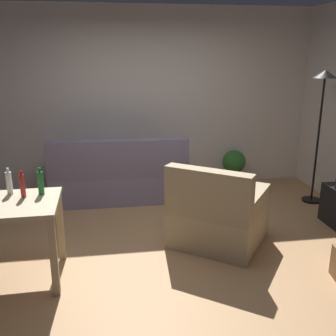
{
  "coord_description": "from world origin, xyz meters",
  "views": [
    {
      "loc": [
        -0.54,
        -3.68,
        1.99
      ],
      "look_at": [
        0.1,
        0.5,
        0.75
      ],
      "focal_mm": 41.07,
      "sensor_mm": 36.0,
      "label": 1
    }
  ],
  "objects_px": {
    "torchiere_lamp": "(322,101)",
    "bottle_clear": "(9,183)",
    "potted_plant": "(234,165)",
    "armchair": "(217,216)",
    "bottle_green": "(41,183)",
    "couch": "(119,178)",
    "bottle_red": "(23,186)"
  },
  "relations": [
    {
      "from": "torchiere_lamp",
      "to": "bottle_clear",
      "type": "relative_size",
      "value": 7.24
    },
    {
      "from": "torchiere_lamp",
      "to": "potted_plant",
      "type": "xyz_separation_m",
      "value": [
        -0.89,
        0.83,
        -1.08
      ]
    },
    {
      "from": "armchair",
      "to": "bottle_green",
      "type": "relative_size",
      "value": 4.78
    },
    {
      "from": "couch",
      "to": "bottle_red",
      "type": "relative_size",
      "value": 7.4
    },
    {
      "from": "armchair",
      "to": "bottle_red",
      "type": "bearing_deg",
      "value": 44.97
    },
    {
      "from": "torchiere_lamp",
      "to": "armchair",
      "type": "distance_m",
      "value": 2.26
    },
    {
      "from": "bottle_green",
      "to": "couch",
      "type": "bearing_deg",
      "value": 67.41
    },
    {
      "from": "bottle_clear",
      "to": "bottle_red",
      "type": "xyz_separation_m",
      "value": [
        0.14,
        -0.11,
        0.0
      ]
    },
    {
      "from": "bottle_clear",
      "to": "bottle_red",
      "type": "height_order",
      "value": "bottle_red"
    },
    {
      "from": "armchair",
      "to": "bottle_green",
      "type": "bearing_deg",
      "value": 43.9
    },
    {
      "from": "potted_plant",
      "to": "bottle_red",
      "type": "distance_m",
      "value": 3.5
    },
    {
      "from": "armchair",
      "to": "bottle_red",
      "type": "distance_m",
      "value": 2.0
    },
    {
      "from": "couch",
      "to": "bottle_red",
      "type": "bearing_deg",
      "value": 64.21
    },
    {
      "from": "torchiere_lamp",
      "to": "bottle_red",
      "type": "xyz_separation_m",
      "value": [
        -3.59,
        -1.33,
        -0.54
      ]
    },
    {
      "from": "torchiere_lamp",
      "to": "potted_plant",
      "type": "distance_m",
      "value": 1.63
    },
    {
      "from": "torchiere_lamp",
      "to": "potted_plant",
      "type": "height_order",
      "value": "torchiere_lamp"
    },
    {
      "from": "bottle_green",
      "to": "potted_plant",
      "type": "bearing_deg",
      "value": 39.57
    },
    {
      "from": "couch",
      "to": "bottle_red",
      "type": "height_order",
      "value": "bottle_red"
    },
    {
      "from": "potted_plant",
      "to": "bottle_green",
      "type": "distance_m",
      "value": 3.35
    },
    {
      "from": "couch",
      "to": "bottle_green",
      "type": "distance_m",
      "value": 2.03
    },
    {
      "from": "torchiere_lamp",
      "to": "armchair",
      "type": "xyz_separation_m",
      "value": [
        -1.69,
        -1.04,
        -1.09
      ]
    },
    {
      "from": "bottle_red",
      "to": "bottle_green",
      "type": "relative_size",
      "value": 1.0
    },
    {
      "from": "couch",
      "to": "potted_plant",
      "type": "relative_size",
      "value": 3.3
    },
    {
      "from": "potted_plant",
      "to": "bottle_clear",
      "type": "relative_size",
      "value": 2.28
    },
    {
      "from": "bottle_red",
      "to": "bottle_clear",
      "type": "bearing_deg",
      "value": 141.21
    },
    {
      "from": "couch",
      "to": "bottle_clear",
      "type": "height_order",
      "value": "bottle_clear"
    },
    {
      "from": "armchair",
      "to": "bottle_clear",
      "type": "height_order",
      "value": "bottle_clear"
    },
    {
      "from": "couch",
      "to": "armchair",
      "type": "height_order",
      "value": "same"
    },
    {
      "from": "bottle_red",
      "to": "bottle_green",
      "type": "bearing_deg",
      "value": 20.88
    },
    {
      "from": "armchair",
      "to": "potted_plant",
      "type": "bearing_deg",
      "value": -77.06
    },
    {
      "from": "armchair",
      "to": "bottle_green",
      "type": "height_order",
      "value": "bottle_green"
    },
    {
      "from": "couch",
      "to": "bottle_green",
      "type": "height_order",
      "value": "bottle_green"
    }
  ]
}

